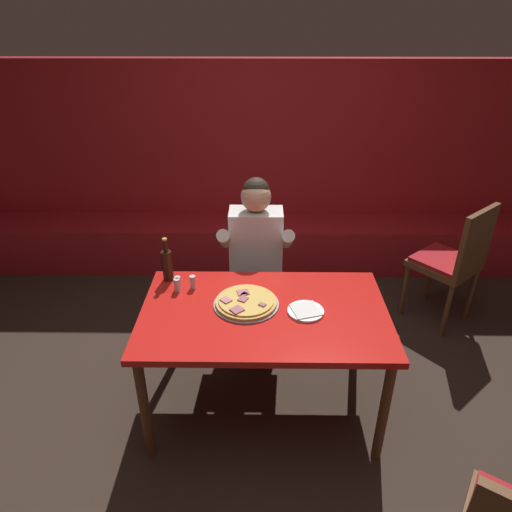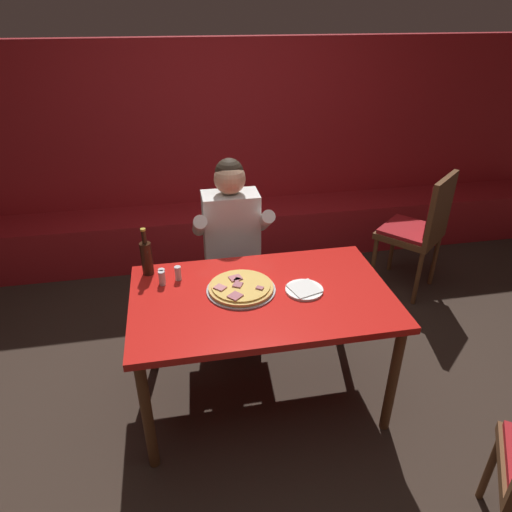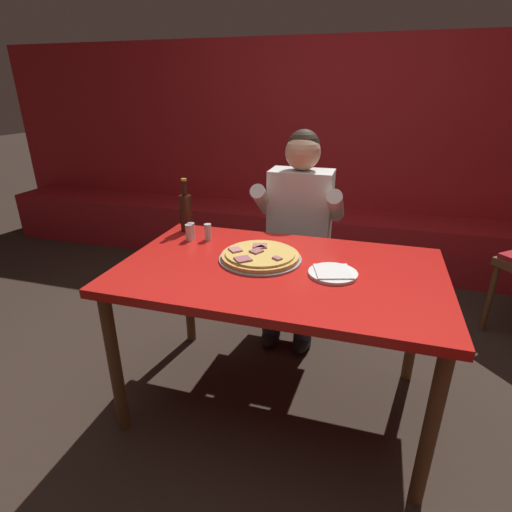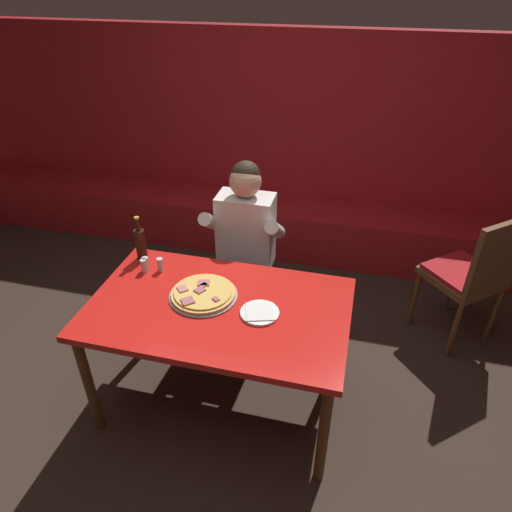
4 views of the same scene
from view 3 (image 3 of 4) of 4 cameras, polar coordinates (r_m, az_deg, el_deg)
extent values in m
plane|color=#33261E|center=(2.20, 2.91, -19.82)|extent=(24.00, 24.00, 0.00)
cube|color=#A3191E|center=(3.82, 11.32, 14.27)|extent=(6.80, 0.16, 1.90)
cube|color=#A3191E|center=(3.68, 9.93, 2.46)|extent=(6.46, 0.48, 0.46)
cylinder|color=brown|center=(1.94, -19.52, -14.46)|extent=(0.06, 0.06, 0.72)
cylinder|color=brown|center=(1.68, 23.60, -21.97)|extent=(0.06, 0.06, 0.72)
cylinder|color=brown|center=(2.48, -9.65, -4.74)|extent=(0.06, 0.06, 0.72)
cylinder|color=brown|center=(2.28, 21.83, -8.81)|extent=(0.06, 0.06, 0.72)
cube|color=red|center=(1.79, 3.37, -2.19)|extent=(1.43, 0.87, 0.04)
cylinder|color=#9E9EA3|center=(1.85, 0.61, -0.39)|extent=(0.38, 0.38, 0.01)
cylinder|color=#DBA856|center=(1.85, 0.61, 0.01)|extent=(0.36, 0.36, 0.02)
cylinder|color=#E0B251|center=(1.84, 0.61, 0.41)|extent=(0.32, 0.32, 0.01)
cube|color=#B76670|center=(1.90, 0.60, 1.48)|extent=(0.08, 0.07, 0.01)
cube|color=#B76670|center=(1.88, 0.62, 1.24)|extent=(0.05, 0.05, 0.01)
cube|color=#A85B66|center=(1.84, 0.05, 0.71)|extent=(0.07, 0.07, 0.01)
cube|color=#C6757A|center=(1.86, -2.96, 0.91)|extent=(0.08, 0.08, 0.01)
cube|color=#A85B66|center=(1.77, 3.07, -0.29)|extent=(0.05, 0.05, 0.01)
cube|color=#A85B66|center=(1.75, -1.87, -0.44)|extent=(0.09, 0.09, 0.01)
cylinder|color=white|center=(1.73, 10.92, -2.47)|extent=(0.21, 0.21, 0.01)
cube|color=white|center=(1.73, 10.95, -2.17)|extent=(0.19, 0.19, 0.01)
cylinder|color=black|center=(2.24, -9.96, 6.03)|extent=(0.07, 0.07, 0.20)
cylinder|color=black|center=(2.21, -10.21, 9.51)|extent=(0.03, 0.03, 0.08)
cylinder|color=#B29933|center=(2.20, -10.30, 10.68)|extent=(0.03, 0.03, 0.01)
cylinder|color=silver|center=(2.11, -9.54, 3.15)|extent=(0.04, 0.04, 0.07)
cylinder|color=#B23323|center=(2.11, -9.52, 2.78)|extent=(0.03, 0.03, 0.04)
cylinder|color=silver|center=(2.09, -9.62, 4.26)|extent=(0.04, 0.04, 0.01)
cylinder|color=silver|center=(2.10, -6.89, 3.25)|extent=(0.04, 0.04, 0.07)
cylinder|color=#28231E|center=(2.11, -6.87, 2.89)|extent=(0.03, 0.03, 0.04)
cylinder|color=silver|center=(2.09, -6.94, 4.37)|extent=(0.04, 0.04, 0.01)
cylinder|color=silver|center=(2.13, -9.24, 3.37)|extent=(0.04, 0.04, 0.07)
cylinder|color=silver|center=(2.13, -9.21, 3.01)|extent=(0.03, 0.03, 0.04)
cylinder|color=silver|center=(2.12, -9.31, 4.47)|extent=(0.04, 0.04, 0.01)
ellipsoid|color=black|center=(2.58, 2.13, -11.28)|extent=(0.11, 0.24, 0.09)
ellipsoid|color=black|center=(2.55, 6.59, -11.93)|extent=(0.11, 0.24, 0.09)
cylinder|color=#282833|center=(2.48, 2.20, -7.74)|extent=(0.11, 0.11, 0.43)
cylinder|color=#282833|center=(2.45, 6.78, -8.37)|extent=(0.11, 0.11, 0.43)
cube|color=#282833|center=(2.42, 5.18, -1.18)|extent=(0.34, 0.40, 0.12)
cube|color=silver|center=(2.51, 6.33, 6.25)|extent=(0.38, 0.22, 0.52)
cylinder|color=silver|center=(2.46, 0.98, 7.98)|extent=(0.09, 0.30, 0.25)
cylinder|color=silver|center=(2.39, 11.29, 7.05)|extent=(0.09, 0.30, 0.25)
sphere|color=#D6A884|center=(2.43, 6.71, 14.51)|extent=(0.21, 0.21, 0.21)
sphere|color=#2D2319|center=(2.44, 6.82, 15.37)|extent=(0.19, 0.19, 0.19)
cylinder|color=brown|center=(3.00, 30.38, -5.27)|extent=(0.04, 0.04, 0.47)
camera|label=1|loc=(1.05, -143.52, 32.69)|focal=32.00mm
camera|label=2|loc=(1.12, -117.49, 28.47)|focal=32.00mm
camera|label=4|loc=(0.94, 160.16, 44.07)|focal=32.00mm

